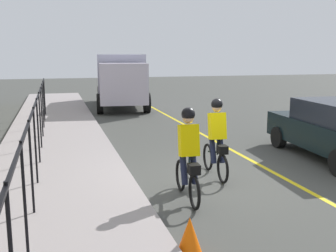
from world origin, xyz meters
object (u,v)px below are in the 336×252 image
(cyclist_follow, at_px, (217,139))
(box_truck_background, at_px, (121,78))
(patrol_sedan, at_px, (336,129))
(traffic_cone_near, at_px, (190,235))
(cyclist_lead, at_px, (188,155))

(cyclist_follow, xyz_separation_m, box_truck_background, (13.14, 0.04, 0.64))
(patrol_sedan, distance_m, box_truck_background, 13.07)
(cyclist_follow, height_order, traffic_cone_near, cyclist_follow)
(cyclist_lead, distance_m, cyclist_follow, 1.66)
(cyclist_follow, xyz_separation_m, patrol_sedan, (0.64, -3.72, -0.09))
(cyclist_lead, height_order, box_truck_background, box_truck_background)
(box_truck_background, height_order, traffic_cone_near, box_truck_background)
(patrol_sedan, relative_size, box_truck_background, 0.65)
(cyclist_lead, relative_size, box_truck_background, 0.26)
(cyclist_follow, distance_m, box_truck_background, 13.15)
(cyclist_follow, bearing_deg, box_truck_background, 3.75)
(cyclist_lead, height_order, traffic_cone_near, cyclist_lead)
(patrol_sedan, distance_m, traffic_cone_near, 6.70)
(patrol_sedan, bearing_deg, cyclist_follow, 103.63)
(patrol_sedan, bearing_deg, traffic_cone_near, 128.94)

